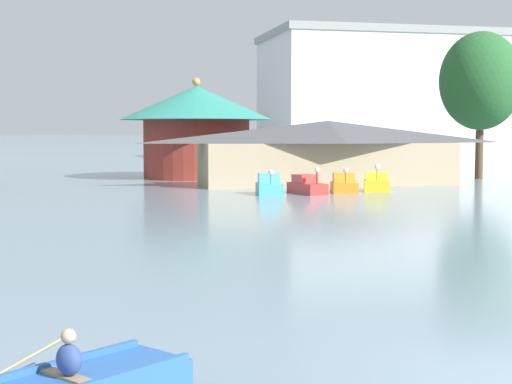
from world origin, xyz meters
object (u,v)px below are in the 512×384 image
(pedal_boat_orange, at_px, (344,185))
(background_building_block, at_px, (392,97))
(pedal_boat_red, at_px, (307,186))
(boathouse, at_px, (328,151))
(pedal_boat_yellow, at_px, (377,183))
(shoreline_tree_right, at_px, (481,81))
(green_roof_pavilion, at_px, (196,124))
(pedal_boat_cyan, at_px, (269,186))

(pedal_boat_orange, relative_size, background_building_block, 0.07)
(pedal_boat_red, distance_m, boathouse, 8.83)
(pedal_boat_orange, bearing_deg, background_building_block, 167.53)
(pedal_boat_orange, distance_m, pedal_boat_yellow, 2.49)
(pedal_boat_yellow, distance_m, shoreline_tree_right, 19.18)
(green_roof_pavilion, bearing_deg, pedal_boat_yellow, -62.32)
(pedal_boat_red, distance_m, pedal_boat_yellow, 5.24)
(green_roof_pavilion, bearing_deg, background_building_block, 48.99)
(pedal_boat_cyan, height_order, pedal_boat_yellow, pedal_boat_yellow)
(pedal_boat_yellow, relative_size, background_building_block, 0.07)
(pedal_boat_red, relative_size, shoreline_tree_right, 0.26)
(pedal_boat_red, relative_size, green_roof_pavilion, 0.24)
(pedal_boat_red, bearing_deg, pedal_boat_yellow, 85.75)
(pedal_boat_yellow, bearing_deg, pedal_boat_cyan, -63.76)
(pedal_boat_red, relative_size, pedal_boat_orange, 1.22)
(pedal_boat_cyan, bearing_deg, green_roof_pavilion, -166.27)
(green_roof_pavilion, xyz_separation_m, shoreline_tree_right, (22.98, -6.74, 3.54))
(pedal_boat_cyan, relative_size, pedal_boat_yellow, 1.12)
(pedal_boat_cyan, relative_size, pedal_boat_red, 0.93)
(pedal_boat_yellow, distance_m, green_roof_pavilion, 20.63)
(pedal_boat_yellow, relative_size, green_roof_pavilion, 0.20)
(background_building_block, bearing_deg, pedal_boat_cyan, -119.21)
(background_building_block, bearing_deg, pedal_boat_red, -117.31)
(pedal_boat_red, height_order, green_roof_pavilion, green_roof_pavilion)
(green_roof_pavilion, bearing_deg, boathouse, -53.94)
(pedal_boat_yellow, xyz_separation_m, background_building_block, (24.99, 57.44, 8.46))
(pedal_boat_yellow, bearing_deg, green_roof_pavilion, -132.55)
(pedal_boat_yellow, height_order, background_building_block, background_building_block)
(pedal_boat_yellow, distance_m, background_building_block, 63.21)
(pedal_boat_cyan, bearing_deg, background_building_block, 159.09)
(pedal_boat_cyan, xyz_separation_m, pedal_boat_red, (2.45, -0.09, -0.04))
(pedal_boat_orange, xyz_separation_m, boathouse, (1.22, 7.13, 2.00))
(pedal_boat_orange, height_order, shoreline_tree_right, shoreline_tree_right)
(shoreline_tree_right, bearing_deg, boathouse, -163.24)
(pedal_boat_cyan, height_order, pedal_boat_orange, pedal_boat_orange)
(pedal_boat_cyan, distance_m, background_building_block, 67.33)
(pedal_boat_yellow, distance_m, boathouse, 7.09)
(pedal_boat_red, bearing_deg, pedal_boat_cyan, -106.88)
(pedal_boat_orange, relative_size, green_roof_pavilion, 0.20)
(pedal_boat_cyan, relative_size, boathouse, 0.15)
(green_roof_pavilion, bearing_deg, pedal_boat_red, -77.34)
(pedal_boat_cyan, xyz_separation_m, background_building_block, (32.60, 58.30, 8.45))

